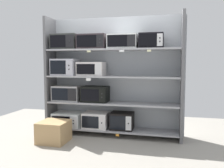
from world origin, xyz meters
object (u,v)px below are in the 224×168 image
microwave_1 (96,120)px  microwave_8 (93,42)px  microwave_6 (91,69)px  shipping_carton (54,132)px  microwave_0 (68,119)px  microwave_3 (67,93)px  microwave_2 (122,121)px  microwave_10 (151,41)px  microwave_7 (66,42)px  microwave_9 (123,42)px  microwave_5 (65,67)px  microwave_4 (95,94)px

microwave_1 → microwave_8: microwave_8 is taller
microwave_6 → microwave_1: bearing=-0.1°
microwave_1 → shipping_carton: 0.86m
microwave_0 → microwave_3: (-0.01, -0.00, 0.52)m
microwave_6 → microwave_8: bearing=-0.5°
microwave_2 → microwave_10: size_ratio=0.99×
microwave_1 → microwave_7: (-0.62, -0.00, 1.52)m
microwave_9 → microwave_10: (0.52, -0.00, 0.00)m
microwave_0 → microwave_7: size_ratio=1.11×
microwave_1 → microwave_5: bearing=-180.0°
microwave_2 → microwave_7: (-1.13, 0.00, 1.51)m
microwave_2 → microwave_5: size_ratio=0.88×
microwave_3 → microwave_7: size_ratio=1.06×
microwave_8 → microwave_9: (0.58, 0.00, -0.01)m
microwave_4 → microwave_10: 1.46m
microwave_2 → microwave_3: 1.22m
microwave_7 → microwave_8: 0.57m
microwave_4 → microwave_6: bearing=179.9°
microwave_4 → microwave_5: microwave_5 is taller
microwave_4 → microwave_1: bearing=0.0°
microwave_1 → microwave_7: bearing=-180.0°
microwave_3 → microwave_4: microwave_4 is taller
microwave_1 → microwave_6: 1.00m
microwave_0 → shipping_carton: size_ratio=1.16×
microwave_10 → microwave_1: bearing=180.0°
shipping_carton → microwave_9: bearing=29.1°
microwave_8 → shipping_carton: size_ratio=1.12×
shipping_carton → microwave_6: bearing=51.5°
microwave_5 → microwave_6: microwave_5 is taller
microwave_1 → microwave_2: 0.52m
microwave_0 → microwave_5: size_ratio=1.18×
microwave_6 → shipping_carton: size_ratio=1.06×
microwave_4 → microwave_8: microwave_8 is taller
microwave_5 → microwave_3: bearing=0.1°
microwave_1 → shipping_carton: (-0.59, -0.62, -0.10)m
microwave_4 → shipping_carton: size_ratio=1.03×
microwave_3 → microwave_6: size_ratio=1.05×
microwave_10 → microwave_7: bearing=180.0°
microwave_1 → microwave_3: microwave_3 is taller
microwave_0 → microwave_1: 0.59m
microwave_8 → microwave_9: bearing=0.0°
microwave_1 → microwave_10: microwave_10 is taller
microwave_3 → microwave_10: (1.65, -0.00, 1.00)m
microwave_3 → microwave_5: (-0.03, -0.00, 0.52)m
microwave_3 → microwave_10: microwave_10 is taller
microwave_2 → microwave_10: microwave_10 is taller
microwave_7 → microwave_10: microwave_7 is taller
microwave_5 → microwave_1: bearing=0.0°
microwave_1 → microwave_3: 0.79m
microwave_8 → microwave_10: bearing=-0.0°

